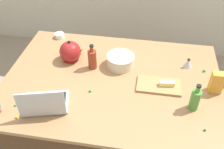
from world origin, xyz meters
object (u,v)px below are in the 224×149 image
laptop (44,103)px  kettle (70,52)px  butter_stick_left (167,84)px  kitchen_timer (188,63)px  bottle_olive (195,99)px  candy_bag (217,83)px  mixing_bowl_large (120,60)px  bottle_soy (92,59)px  cutting_board (159,85)px  ramekin_small (60,35)px

laptop → kettle: size_ratio=1.67×
butter_stick_left → kitchen_timer: (0.17, 0.28, -0.00)m
bottle_olive → butter_stick_left: bottle_olive is taller
bottle_olive → candy_bag: 0.26m
mixing_bowl_large → bottle_soy: size_ratio=1.05×
kettle → kitchen_timer: kettle is taller
bottle_olive → kitchen_timer: (-0.01, 0.46, -0.05)m
butter_stick_left → bottle_olive: bearing=-45.6°
laptop → bottle_soy: 0.54m
laptop → cutting_board: bearing=24.5°
bottle_olive → bottle_soy: bottle_soy is taller
laptop → butter_stick_left: 0.89m
mixing_bowl_large → cutting_board: mixing_bowl_large is taller
bottle_soy → candy_bag: 0.95m
kettle → candy_bag: kettle is taller
mixing_bowl_large → bottle_olive: bearing=-34.6°
bottle_soy → laptop: bearing=-114.5°
mixing_bowl_large → ramekin_small: 0.71m
kitchen_timer → mixing_bowl_large: bearing=-172.1°
laptop → ramekin_small: size_ratio=4.09×
kettle → candy_bag: bearing=-10.0°
bottle_olive → ramekin_small: bearing=148.9°
bottle_olive → kettle: size_ratio=0.99×
cutting_board → mixing_bowl_large: bearing=147.9°
laptop → butter_stick_left: laptop is taller
laptop → ramekin_small: 0.90m
candy_bag → kettle: bearing=170.0°
cutting_board → kitchen_timer: (0.22, 0.28, 0.03)m
bottle_soy → ramekin_small: 0.57m
candy_bag → kitchen_timer: bearing=123.7°
cutting_board → candy_bag: (0.40, 0.01, 0.08)m
bottle_soy → candy_bag: (0.94, -0.13, -0.00)m
bottle_olive → cutting_board: bearing=142.3°
mixing_bowl_large → ramekin_small: mixing_bowl_large is taller
mixing_bowl_large → bottle_olive: size_ratio=1.09×
bottle_soy → kettle: 0.22m
mixing_bowl_large → kitchen_timer: mixing_bowl_large is taller
kettle → laptop: bearing=-91.9°
kettle → bottle_soy: bearing=-20.3°
mixing_bowl_large → ramekin_small: (-0.63, 0.33, -0.03)m
mixing_bowl_large → butter_stick_left: bearing=-28.0°
bottle_soy → ramekin_small: bottle_soy is taller
bottle_soy → cutting_board: bottle_soy is taller
cutting_board → candy_bag: bearing=2.0°
bottle_soy → ramekin_small: bearing=136.2°
kitchen_timer → kettle: bearing=-176.4°
kettle → butter_stick_left: (0.80, -0.21, -0.04)m
laptop → butter_stick_left: size_ratio=3.24×
kettle → ramekin_small: kettle is taller
laptop → ramekin_small: (-0.19, 0.88, -0.02)m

